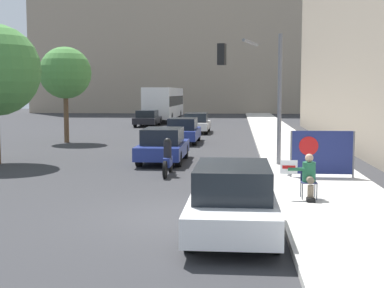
{
  "coord_description": "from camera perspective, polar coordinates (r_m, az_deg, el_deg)",
  "views": [
    {
      "loc": [
        1.32,
        -12.29,
        2.93
      ],
      "look_at": [
        -0.0,
        2.94,
        1.45
      ],
      "focal_mm": 50.0,
      "sensor_mm": 36.0,
      "label": 1
    }
  ],
  "objects": [
    {
      "name": "car_on_road_distant",
      "position": [
        38.58,
        0.49,
        2.27
      ],
      "size": [
        1.78,
        4.51,
        1.43
      ],
      "color": "white",
      "rests_on": "ground_plane"
    },
    {
      "name": "seated_protester",
      "position": [
        14.27,
        12.31,
        -3.27
      ],
      "size": [
        0.95,
        0.77,
        1.18
      ],
      "rotation": [
        0.0,
        0.0,
        -0.12
      ],
      "color": "#474C56",
      "rests_on": "sidewalk_curb"
    },
    {
      "name": "building_backdrop_far",
      "position": [
        79.82,
        2.6,
        13.77
      ],
      "size": [
        52.0,
        12.0,
        28.69
      ],
      "color": "gray",
      "rests_on": "ground_plane"
    },
    {
      "name": "car_on_road_nearest",
      "position": [
        22.34,
        -3.1,
        -0.14
      ],
      "size": [
        1.79,
        4.35,
        1.44
      ],
      "color": "navy",
      "rests_on": "ground_plane"
    },
    {
      "name": "protest_banner",
      "position": [
        18.0,
        13.67,
        -0.89
      ],
      "size": [
        2.07,
        0.06,
        1.52
      ],
      "color": "slate",
      "rests_on": "sidewalk_curb"
    },
    {
      "name": "street_tree_midblock",
      "position": [
        31.96,
        -13.37,
        7.36
      ],
      "size": [
        2.99,
        2.99,
        5.54
      ],
      "color": "brown",
      "rests_on": "ground_plane"
    },
    {
      "name": "sidewalk_curb",
      "position": [
        27.57,
        10.33,
        -0.48
      ],
      "size": [
        3.23,
        90.0,
        0.15
      ],
      "primitive_type": "cube",
      "color": "beige",
      "rests_on": "ground_plane"
    },
    {
      "name": "parked_car_curbside",
      "position": [
        11.23,
        4.36,
        -5.8
      ],
      "size": [
        1.76,
        4.69,
        1.45
      ],
      "color": "white",
      "rests_on": "ground_plane"
    },
    {
      "name": "city_bus_on_road",
      "position": [
        54.0,
        -2.96,
        4.48
      ],
      "size": [
        2.54,
        12.25,
        3.35
      ],
      "color": "silver",
      "rests_on": "ground_plane"
    },
    {
      "name": "car_on_road_midblock",
      "position": [
        30.79,
        -0.96,
        1.44
      ],
      "size": [
        1.77,
        4.54,
        1.45
      ],
      "color": "navy",
      "rests_on": "ground_plane"
    },
    {
      "name": "ground_plane",
      "position": [
        12.71,
        -1.15,
        -7.79
      ],
      "size": [
        160.0,
        160.0,
        0.0
      ],
      "primitive_type": "plane",
      "color": "#303033"
    },
    {
      "name": "traffic_light_pole",
      "position": [
        20.97,
        6.84,
        7.09
      ],
      "size": [
        2.5,
        2.27,
        4.99
      ],
      "color": "slate",
      "rests_on": "sidewalk_curb"
    },
    {
      "name": "motorcycle_on_road",
      "position": [
        18.87,
        -2.61,
        -1.66
      ],
      "size": [
        0.28,
        2.05,
        1.33
      ],
      "color": "navy",
      "rests_on": "ground_plane"
    },
    {
      "name": "car_on_road_far_lane",
      "position": [
        45.95,
        -4.78,
        2.76
      ],
      "size": [
        1.87,
        4.32,
        1.4
      ],
      "color": "black",
      "rests_on": "ground_plane"
    }
  ]
}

